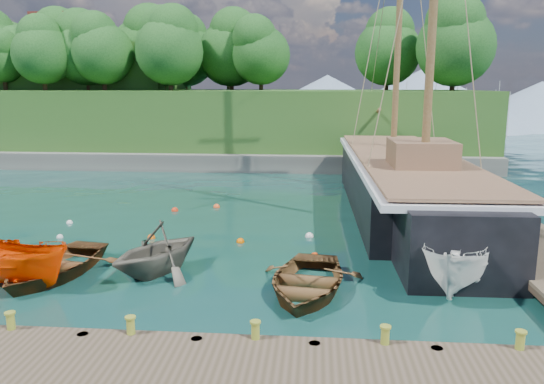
% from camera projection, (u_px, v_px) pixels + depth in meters
% --- Properties ---
extents(ground, '(160.00, 160.00, 0.00)m').
position_uv_depth(ground, '(214.00, 282.00, 17.70)').
color(ground, '#123A2E').
rests_on(ground, ground).
extents(dock_near, '(20.00, 3.20, 1.10)m').
position_uv_depth(dock_near, '(248.00, 377.00, 11.11)').
color(dock_near, '#473C2B').
rests_on(dock_near, ground).
extents(dock_east, '(3.20, 24.00, 1.10)m').
position_uv_depth(dock_east, '(499.00, 223.00, 23.52)').
color(dock_east, '#473C2B').
rests_on(dock_east, ground).
extents(bollard_0, '(0.26, 0.26, 0.45)m').
position_uv_depth(bollard_0, '(14.00, 352.00, 13.05)').
color(bollard_0, olive).
rests_on(bollard_0, ground).
extents(bollard_1, '(0.26, 0.26, 0.45)m').
position_uv_depth(bollard_1, '(132.00, 357.00, 12.80)').
color(bollard_1, olive).
rests_on(bollard_1, ground).
extents(bollard_2, '(0.26, 0.26, 0.45)m').
position_uv_depth(bollard_2, '(256.00, 362.00, 12.56)').
color(bollard_2, olive).
rests_on(bollard_2, ground).
extents(bollard_3, '(0.26, 0.26, 0.45)m').
position_uv_depth(bollard_3, '(384.00, 368.00, 12.32)').
color(bollard_3, olive).
rests_on(bollard_3, ground).
extents(bollard_4, '(0.26, 0.26, 0.45)m').
position_uv_depth(bollard_4, '(517.00, 373.00, 12.07)').
color(bollard_4, olive).
rests_on(bollard_4, ground).
extents(rowboat_0, '(4.18, 5.33, 1.00)m').
position_uv_depth(rowboat_0, '(53.00, 275.00, 18.26)').
color(rowboat_0, '#57361A').
rests_on(rowboat_0, ground).
extents(rowboat_1, '(4.68, 4.86, 1.97)m').
position_uv_depth(rowboat_1, '(157.00, 273.00, 18.50)').
color(rowboat_1, '#5C584B').
rests_on(rowboat_1, ground).
extents(rowboat_2, '(4.03, 5.20, 0.99)m').
position_uv_depth(rowboat_2, '(306.00, 292.00, 16.82)').
color(rowboat_2, brown).
rests_on(rowboat_2, ground).
extents(motorboat_orange, '(4.69, 2.85, 1.70)m').
position_uv_depth(motorboat_orange, '(16.00, 285.00, 17.42)').
color(motorboat_orange, '#F64400').
rests_on(motorboat_orange, ground).
extents(cabin_boat_white, '(3.89, 5.73, 2.07)m').
position_uv_depth(cabin_boat_white, '(458.00, 285.00, 17.36)').
color(cabin_boat_white, white).
rests_on(cabin_boat_white, ground).
extents(schooner, '(5.82, 29.67, 22.15)m').
position_uv_depth(schooner, '(405.00, 187.00, 27.59)').
color(schooner, black).
rests_on(schooner, ground).
extents(mooring_buoy_0, '(0.28, 0.28, 0.28)m').
position_uv_depth(mooring_buoy_0, '(60.00, 238.00, 22.77)').
color(mooring_buoy_0, silver).
rests_on(mooring_buoy_0, ground).
extents(mooring_buoy_1, '(0.34, 0.34, 0.34)m').
position_uv_depth(mooring_buoy_1, '(151.00, 238.00, 22.69)').
color(mooring_buoy_1, '#E75C0B').
rests_on(mooring_buoy_1, ground).
extents(mooring_buoy_2, '(0.34, 0.34, 0.34)m').
position_uv_depth(mooring_buoy_2, '(240.00, 242.00, 22.11)').
color(mooring_buoy_2, '#E96200').
rests_on(mooring_buoy_2, ground).
extents(mooring_buoy_3, '(0.37, 0.37, 0.37)m').
position_uv_depth(mooring_buoy_3, '(309.00, 237.00, 22.88)').
color(mooring_buoy_3, silver).
rests_on(mooring_buoy_3, ground).
extents(mooring_buoy_4, '(0.36, 0.36, 0.36)m').
position_uv_depth(mooring_buoy_4, '(175.00, 211.00, 27.62)').
color(mooring_buoy_4, red).
rests_on(mooring_buoy_4, ground).
extents(mooring_buoy_5, '(0.35, 0.35, 0.35)m').
position_uv_depth(mooring_buoy_5, '(217.00, 207.00, 28.40)').
color(mooring_buoy_5, '#FB551E').
rests_on(mooring_buoy_5, ground).
extents(mooring_buoy_6, '(0.29, 0.29, 0.29)m').
position_uv_depth(mooring_buoy_6, '(70.00, 223.00, 25.12)').
color(mooring_buoy_6, white).
rests_on(mooring_buoy_6, ground).
extents(mooring_buoy_7, '(0.35, 0.35, 0.35)m').
position_uv_depth(mooring_buoy_7, '(314.00, 257.00, 20.17)').
color(mooring_buoy_7, red).
rests_on(mooring_buoy_7, ground).
extents(headland, '(51.00, 19.31, 12.90)m').
position_uv_depth(headland, '(139.00, 95.00, 48.29)').
color(headland, '#474744').
rests_on(headland, ground).
extents(distant_ridge, '(117.00, 40.00, 10.00)m').
position_uv_depth(distant_ridge, '(323.00, 98.00, 84.86)').
color(distant_ridge, '#728CA5').
rests_on(distant_ridge, ground).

